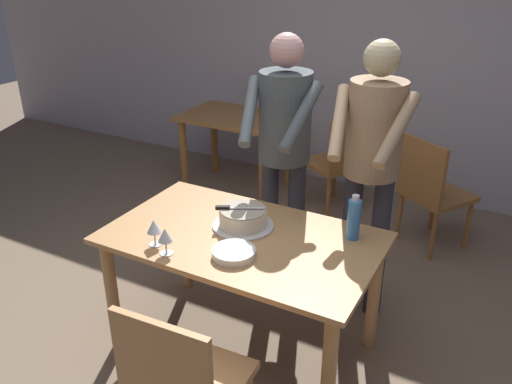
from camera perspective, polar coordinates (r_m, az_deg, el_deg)
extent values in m
plane|color=#7A6651|center=(3.25, -1.34, -16.35)|extent=(14.00, 14.00, 0.00)
cube|color=#ADA8B2|center=(4.97, 14.22, 15.03)|extent=(10.00, 0.12, 2.70)
cube|color=tan|center=(2.82, -1.48, -5.05)|extent=(1.45, 0.86, 0.03)
cylinder|color=tan|center=(3.13, -15.39, -10.86)|extent=(0.07, 0.07, 0.72)
cylinder|color=tan|center=(2.57, 7.91, -19.33)|extent=(0.07, 0.07, 0.72)
cylinder|color=tan|center=(3.58, -7.72, -5.23)|extent=(0.07, 0.07, 0.72)
cylinder|color=tan|center=(3.10, 12.72, -10.92)|extent=(0.07, 0.07, 0.72)
cylinder|color=silver|center=(2.90, -1.41, -3.69)|extent=(0.34, 0.34, 0.01)
cylinder|color=beige|center=(2.87, -1.42, -2.79)|extent=(0.26, 0.26, 0.09)
cylinder|color=#A49984|center=(2.85, -1.43, -1.92)|extent=(0.25, 0.25, 0.01)
cube|color=silver|center=(2.84, -1.03, -1.75)|extent=(0.19, 0.11, 0.00)
cube|color=black|center=(2.85, -3.64, -1.72)|extent=(0.08, 0.06, 0.02)
cylinder|color=white|center=(2.63, -2.43, -6.93)|extent=(0.22, 0.22, 0.01)
cylinder|color=white|center=(2.63, -2.43, -6.74)|extent=(0.22, 0.22, 0.01)
cylinder|color=white|center=(2.62, -2.44, -6.56)|extent=(0.22, 0.22, 0.01)
cylinder|color=white|center=(2.62, -2.44, -6.37)|extent=(0.22, 0.22, 0.01)
cylinder|color=silver|center=(2.78, -10.88, -5.61)|extent=(0.07, 0.07, 0.00)
cylinder|color=silver|center=(2.76, -10.95, -4.95)|extent=(0.01, 0.01, 0.07)
cone|color=silver|center=(2.73, -11.06, -3.67)|extent=(0.08, 0.08, 0.07)
cylinder|color=silver|center=(2.69, -9.71, -6.59)|extent=(0.07, 0.07, 0.00)
cylinder|color=silver|center=(2.67, -9.76, -5.91)|extent=(0.01, 0.01, 0.07)
cone|color=silver|center=(2.64, -9.87, -4.61)|extent=(0.08, 0.08, 0.07)
cylinder|color=#387AC6|center=(2.78, 10.61, -2.97)|extent=(0.07, 0.07, 0.22)
cylinder|color=silver|center=(2.73, 10.81, -0.65)|extent=(0.04, 0.04, 0.03)
cylinder|color=#2D2D38|center=(3.45, 4.32, -4.03)|extent=(0.11, 0.11, 0.95)
cylinder|color=#2D2D38|center=(3.50, 1.50, -3.52)|extent=(0.11, 0.11, 0.95)
cylinder|color=#3F474C|center=(3.18, 3.19, 8.14)|extent=(0.32, 0.32, 0.55)
sphere|color=tan|center=(3.09, 3.37, 15.16)|extent=(0.20, 0.20, 0.20)
cylinder|color=#3F474C|center=(2.95, 4.98, 8.20)|extent=(0.11, 0.42, 0.34)
cylinder|color=#3F474C|center=(3.05, -0.69, 8.84)|extent=(0.20, 0.42, 0.34)
cylinder|color=#2D2D38|center=(3.32, 13.14, -5.94)|extent=(0.11, 0.11, 0.95)
cylinder|color=#2D2D38|center=(3.36, 10.15, -5.30)|extent=(0.11, 0.11, 0.95)
cylinder|color=#997A5B|center=(3.03, 12.85, 6.69)|extent=(0.32, 0.32, 0.55)
sphere|color=tan|center=(2.94, 13.59, 14.01)|extent=(0.20, 0.20, 0.20)
cylinder|color=#997A5B|center=(2.81, 15.15, 6.55)|extent=(0.14, 0.42, 0.34)
cylinder|color=#997A5B|center=(2.88, 9.06, 7.55)|extent=(0.17, 0.42, 0.34)
cube|color=tan|center=(2.44, -6.84, -19.83)|extent=(0.46, 0.46, 0.04)
cylinder|color=tan|center=(2.78, -7.91, -19.54)|extent=(0.04, 0.04, 0.41)
cube|color=tan|center=(2.15, -10.19, -18.52)|extent=(0.44, 0.05, 0.45)
cube|color=#9E6633|center=(4.92, -2.21, 8.16)|extent=(1.00, 0.70, 0.03)
cylinder|color=#9E6633|center=(5.05, -7.91, 3.93)|extent=(0.07, 0.07, 0.71)
cylinder|color=#9E6633|center=(4.62, 0.69, 2.18)|extent=(0.07, 0.07, 0.71)
cylinder|color=#9E6633|center=(5.47, -4.55, 5.77)|extent=(0.07, 0.07, 0.71)
cylinder|color=#9E6633|center=(5.08, 3.58, 4.29)|extent=(0.07, 0.07, 0.71)
cube|color=#9E6633|center=(4.25, 19.15, -0.28)|extent=(0.61, 0.61, 0.04)
cylinder|color=#9E6633|center=(4.58, 18.74, -1.52)|extent=(0.04, 0.04, 0.41)
cylinder|color=#9E6633|center=(4.37, 22.09, -3.37)|extent=(0.04, 0.04, 0.41)
cylinder|color=#9E6633|center=(4.34, 15.36, -2.55)|extent=(0.04, 0.04, 0.41)
cylinder|color=#9E6633|center=(4.12, 18.73, -4.57)|extent=(0.04, 0.04, 0.41)
cube|color=#9E6633|center=(4.02, 17.59, 2.30)|extent=(0.38, 0.27, 0.45)
cube|color=#9E6633|center=(4.66, 8.38, 3.07)|extent=(0.60, 0.60, 0.04)
cylinder|color=#9E6633|center=(4.77, 5.15, 0.85)|extent=(0.04, 0.04, 0.41)
cylinder|color=#9E6633|center=(4.98, 8.54, 1.74)|extent=(0.04, 0.04, 0.41)
cylinder|color=#9E6633|center=(4.51, 7.87, -0.76)|extent=(0.04, 0.04, 0.41)
cylinder|color=#9E6633|center=(4.73, 11.31, 0.24)|extent=(0.04, 0.04, 0.41)
cube|color=#9E6633|center=(4.43, 10.25, 5.16)|extent=(0.25, 0.39, 0.45)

